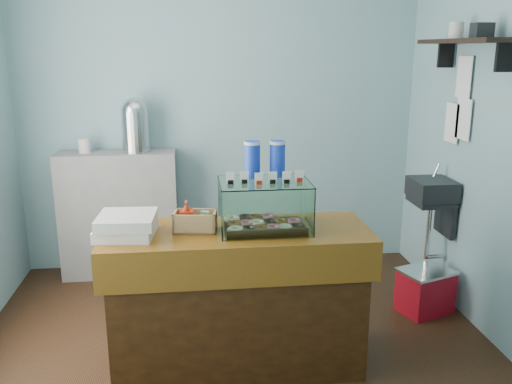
{
  "coord_description": "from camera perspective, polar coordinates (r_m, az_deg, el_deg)",
  "views": [
    {
      "loc": [
        -0.25,
        -3.31,
        1.95
      ],
      "look_at": [
        0.13,
        -0.15,
        1.11
      ],
      "focal_mm": 38.0,
      "sensor_mm": 36.0,
      "label": 1
    }
  ],
  "objects": [
    {
      "name": "pastry_boxes",
      "position": [
        3.21,
        -13.47,
        -3.42
      ],
      "size": [
        0.36,
        0.36,
        0.13
      ],
      "rotation": [
        0.0,
        0.0,
        -0.11
      ],
      "color": "silver",
      "rests_on": "counter"
    },
    {
      "name": "condiment_crate",
      "position": [
        3.23,
        -6.59,
        -2.98
      ],
      "size": [
        0.27,
        0.18,
        0.19
      ],
      "rotation": [
        0.0,
        0.0,
        -0.14
      ],
      "color": "tan",
      "rests_on": "counter"
    },
    {
      "name": "red_cooler",
      "position": [
        4.37,
        17.38,
        -9.87
      ],
      "size": [
        0.46,
        0.4,
        0.34
      ],
      "rotation": [
        0.0,
        0.0,
        0.34
      ],
      "color": "#AD0D1E",
      "rests_on": "ground"
    },
    {
      "name": "coffee_urn",
      "position": [
        4.68,
        -12.61,
        7.02
      ],
      "size": [
        0.25,
        0.25,
        0.46
      ],
      "color": "silver",
      "rests_on": "back_shelf"
    },
    {
      "name": "counter",
      "position": [
        3.41,
        -1.95,
        -11.11
      ],
      "size": [
        1.6,
        0.6,
        0.9
      ],
      "color": "#47250D",
      "rests_on": "ground"
    },
    {
      "name": "display_case",
      "position": [
        3.24,
        0.8,
        -1.06
      ],
      "size": [
        0.54,
        0.4,
        0.51
      ],
      "rotation": [
        0.0,
        0.0,
        0.0
      ],
      "color": "#33200F",
      "rests_on": "counter"
    },
    {
      "name": "back_shelf",
      "position": [
        4.88,
        -14.16,
        -2.28
      ],
      "size": [
        1.0,
        0.32,
        1.1
      ],
      "primitive_type": "cube",
      "color": "gray",
      "rests_on": "ground"
    },
    {
      "name": "ground",
      "position": [
        3.85,
        -2.22,
        -15.6
      ],
      "size": [
        3.5,
        3.5,
        0.0
      ],
      "primitive_type": "plane",
      "color": "black",
      "rests_on": "ground"
    },
    {
      "name": "room_shell",
      "position": [
        3.34,
        -2.08,
        10.65
      ],
      "size": [
        3.54,
        3.04,
        2.82
      ],
      "color": "#81B1BC",
      "rests_on": "ground"
    }
  ]
}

